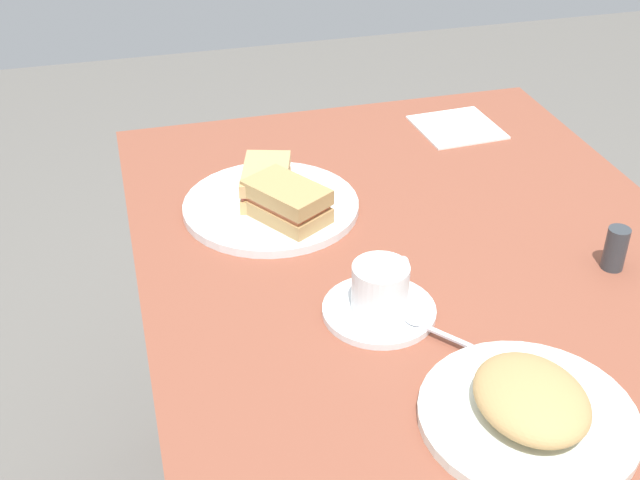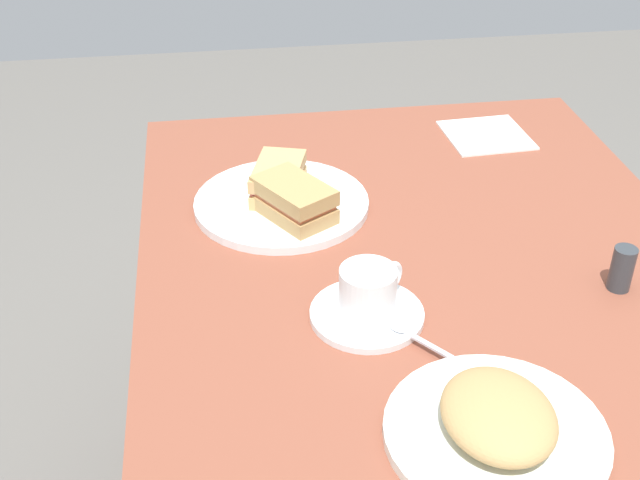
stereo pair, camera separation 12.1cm
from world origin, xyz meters
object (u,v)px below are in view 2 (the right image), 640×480
(sandwich_back, at_px, (294,200))
(coffee_cup, at_px, (369,290))
(dining_table, at_px, (430,321))
(coffee_saucer, at_px, (367,315))
(sandwich_plate, at_px, (282,203))
(salt_shaker, at_px, (622,269))
(sandwich_front, at_px, (278,179))
(spoon, at_px, (410,334))
(napkin, at_px, (486,135))
(side_plate, at_px, (495,434))

(sandwich_back, bearing_deg, coffee_cup, 15.55)
(dining_table, height_order, coffee_saucer, coffee_saucer)
(sandwich_plate, relative_size, salt_shaker, 4.29)
(salt_shaker, bearing_deg, coffee_saucer, -87.53)
(sandwich_front, relative_size, spoon, 1.67)
(coffee_cup, relative_size, spoon, 1.13)
(napkin, bearing_deg, salt_shaker, 3.89)
(sandwich_back, xyz_separation_m, salt_shaker, (0.24, 0.43, -0.01))
(dining_table, xyz_separation_m, coffee_cup, (0.08, -0.11, 0.13))
(sandwich_front, xyz_separation_m, sandwich_back, (0.07, 0.02, 0.00))
(spoon, xyz_separation_m, napkin, (-0.57, 0.28, -0.01))
(dining_table, bearing_deg, spoon, -26.75)
(coffee_cup, bearing_deg, spoon, 36.89)
(sandwich_front, height_order, coffee_saucer, sandwich_front)
(spoon, bearing_deg, coffee_saucer, -141.55)
(side_plate, relative_size, napkin, 1.68)
(spoon, xyz_separation_m, salt_shaker, (-0.07, 0.32, 0.02))
(dining_table, xyz_separation_m, sandwich_plate, (-0.23, -0.20, 0.09))
(sandwich_back, bearing_deg, napkin, 123.15)
(salt_shaker, bearing_deg, side_plate, -46.32)
(sandwich_front, xyz_separation_m, side_plate, (0.56, 0.19, -0.03))
(dining_table, distance_m, napkin, 0.49)
(dining_table, bearing_deg, coffee_saucer, -55.51)
(sandwich_back, xyz_separation_m, coffee_cup, (0.25, 0.07, 0.00))
(sandwich_front, height_order, salt_shaker, same)
(dining_table, distance_m, side_plate, 0.32)
(dining_table, relative_size, salt_shaker, 17.72)
(sandwich_plate, bearing_deg, napkin, 116.71)
(spoon, bearing_deg, coffee_cup, -143.11)
(coffee_cup, xyz_separation_m, napkin, (-0.51, 0.33, -0.04))
(dining_table, bearing_deg, side_plate, -2.32)
(coffee_saucer, xyz_separation_m, salt_shaker, (-0.02, 0.36, 0.03))
(sandwich_plate, relative_size, napkin, 1.89)
(sandwich_plate, xyz_separation_m, salt_shaker, (0.29, 0.45, 0.03))
(sandwich_front, bearing_deg, salt_shaker, 55.22)
(coffee_saucer, bearing_deg, salt_shaker, 92.47)
(spoon, height_order, napkin, spoon)
(sandwich_front, xyz_separation_m, salt_shaker, (0.31, 0.45, -0.01))
(sandwich_back, relative_size, spoon, 1.77)
(dining_table, height_order, sandwich_back, sandwich_back)
(dining_table, bearing_deg, sandwich_plate, -138.80)
(dining_table, distance_m, salt_shaker, 0.28)
(side_plate, bearing_deg, napkin, 163.02)
(sandwich_back, bearing_deg, coffee_saucer, 15.14)
(coffee_saucer, distance_m, coffee_cup, 0.04)
(side_plate, bearing_deg, spoon, -162.41)
(sandwich_plate, bearing_deg, coffee_cup, 15.67)
(dining_table, xyz_separation_m, salt_shaker, (0.06, 0.25, 0.11))
(sandwich_plate, height_order, sandwich_back, sandwich_back)
(coffee_saucer, height_order, salt_shaker, salt_shaker)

